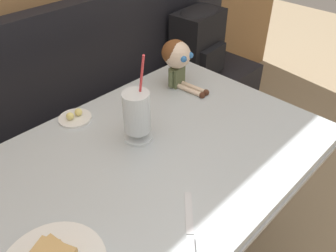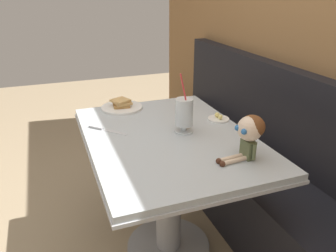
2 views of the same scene
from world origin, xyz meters
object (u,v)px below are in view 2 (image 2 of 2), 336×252
at_px(butter_knife, 101,129).
at_px(butter_saucer, 219,118).
at_px(seated_doll, 250,131).
at_px(toast_plate, 122,106).
at_px(milkshake_glass, 184,114).

bearing_deg(butter_knife, butter_saucer, 81.83).
bearing_deg(butter_saucer, seated_doll, -12.28).
bearing_deg(seated_doll, toast_plate, -155.50).
xyz_separation_m(butter_saucer, butter_knife, (-0.09, -0.64, -0.00)).
bearing_deg(toast_plate, seated_doll, 24.50).
relative_size(butter_saucer, seated_doll, 0.54).
bearing_deg(butter_knife, toast_plate, 147.79).
distance_m(toast_plate, milkshake_glass, 0.52).
relative_size(butter_saucer, butter_knife, 0.66).
relative_size(milkshake_glass, butter_knife, 1.72).
distance_m(milkshake_glass, butter_knife, 0.44).
height_order(butter_saucer, butter_knife, butter_saucer).
relative_size(toast_plate, butter_knife, 1.37).
height_order(toast_plate, butter_saucer, toast_plate).
xyz_separation_m(butter_saucer, seated_doll, (0.44, -0.10, 0.12)).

